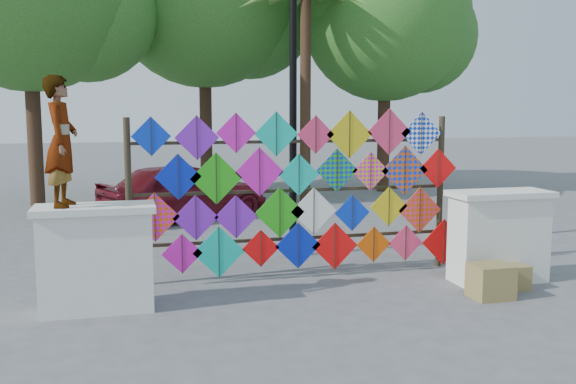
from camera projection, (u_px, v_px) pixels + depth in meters
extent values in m
plane|color=slate|center=(309.00, 290.00, 8.57)|extent=(80.00, 80.00, 0.00)
cube|color=silver|center=(97.00, 262.00, 7.64)|extent=(1.30, 0.55, 1.20)
cube|color=silver|center=(94.00, 209.00, 7.56)|extent=(1.40, 0.65, 0.08)
cube|color=silver|center=(499.00, 239.00, 8.96)|extent=(1.30, 0.55, 1.20)
cube|color=silver|center=(501.00, 194.00, 8.88)|extent=(1.40, 0.65, 0.08)
cylinder|color=#2D2619|center=(129.00, 203.00, 8.63)|extent=(0.09, 0.09, 2.30)
cylinder|color=#2D2619|center=(440.00, 192.00, 9.75)|extent=(0.09, 0.09, 2.30)
cube|color=#2D2619|center=(294.00, 238.00, 9.27)|extent=(4.60, 0.04, 0.04)
cube|color=#2D2619|center=(294.00, 190.00, 9.18)|extent=(4.60, 0.04, 0.04)
cube|color=#2D2619|center=(294.00, 141.00, 9.09)|extent=(4.60, 0.04, 0.04)
cube|color=#0932D7|center=(151.00, 136.00, 8.53)|extent=(0.53, 0.01, 0.53)
cube|color=#2D2619|center=(151.00, 136.00, 8.52)|extent=(0.01, 0.01, 0.52)
cube|color=#871CD9|center=(197.00, 138.00, 8.69)|extent=(0.61, 0.01, 0.61)
cube|color=#2D2619|center=(197.00, 138.00, 8.67)|extent=(0.01, 0.01, 0.60)
cube|color=#F216C4|center=(236.00, 133.00, 8.81)|extent=(0.56, 0.01, 0.56)
cube|color=#2D2619|center=(236.00, 133.00, 8.80)|extent=(0.01, 0.01, 0.55)
cube|color=#0CCAAF|center=(276.00, 134.00, 8.95)|extent=(0.63, 0.01, 0.63)
cube|color=#2D2619|center=(276.00, 134.00, 8.94)|extent=(0.01, 0.01, 0.62)
cube|color=#EB3361|center=(316.00, 135.00, 9.09)|extent=(0.55, 0.01, 0.55)
cube|color=#2D2619|center=(316.00, 135.00, 9.08)|extent=(0.01, 0.01, 0.54)
cube|color=gold|center=(349.00, 134.00, 9.22)|extent=(0.69, 0.01, 0.69)
cube|color=#2D2619|center=(350.00, 135.00, 9.20)|extent=(0.01, 0.01, 0.68)
cube|color=#EB3361|center=(389.00, 132.00, 9.36)|extent=(0.68, 0.01, 0.68)
cube|color=#2D2619|center=(390.00, 132.00, 9.35)|extent=(0.01, 0.01, 0.67)
cube|color=white|center=(421.00, 133.00, 9.49)|extent=(0.64, 0.01, 0.64)
cube|color=#2D2619|center=(422.00, 133.00, 9.48)|extent=(0.01, 0.01, 0.63)
cube|color=#0821C9|center=(178.00, 177.00, 8.65)|extent=(0.63, 0.01, 0.63)
cube|color=#2D2619|center=(178.00, 177.00, 8.64)|extent=(0.01, 0.01, 0.62)
cube|color=#22AD15|center=(216.00, 179.00, 8.78)|extent=(0.72, 0.01, 0.72)
cube|color=#2D2619|center=(216.00, 179.00, 8.77)|extent=(0.01, 0.01, 0.71)
cube|color=#F216C4|center=(259.00, 172.00, 8.92)|extent=(0.69, 0.01, 0.69)
cube|color=#2D2619|center=(260.00, 172.00, 8.91)|extent=(0.01, 0.01, 0.68)
cube|color=#0CCAAF|center=(299.00, 175.00, 9.06)|extent=(0.60, 0.01, 0.60)
cube|color=#2D2619|center=(299.00, 175.00, 9.05)|extent=(0.01, 0.01, 0.59)
cube|color=#0932D7|center=(337.00, 170.00, 9.19)|extent=(0.63, 0.01, 0.63)
cube|color=#2D2619|center=(337.00, 170.00, 9.18)|extent=(0.01, 0.01, 0.62)
cube|color=gold|center=(371.00, 171.00, 9.32)|extent=(0.57, 0.01, 0.57)
cube|color=#2D2619|center=(371.00, 171.00, 9.31)|extent=(0.01, 0.01, 0.56)
cube|color=#0932D7|center=(405.00, 170.00, 9.46)|extent=(0.74, 0.01, 0.74)
cube|color=#2D2619|center=(405.00, 171.00, 9.44)|extent=(0.01, 0.01, 0.72)
cube|color=#FE0B0C|center=(438.00, 168.00, 9.58)|extent=(0.60, 0.01, 0.60)
cube|color=#2D2619|center=(438.00, 168.00, 9.57)|extent=(0.01, 0.01, 0.59)
cube|color=#E04E07|center=(155.00, 217.00, 8.60)|extent=(0.67, 0.01, 0.67)
cube|color=#2D2619|center=(155.00, 217.00, 8.59)|extent=(0.01, 0.01, 0.66)
cube|color=#871CD9|center=(196.00, 218.00, 8.74)|extent=(0.63, 0.01, 0.63)
cube|color=#2D2619|center=(196.00, 218.00, 8.73)|extent=(0.01, 0.01, 0.62)
cube|color=#871CD9|center=(236.00, 217.00, 8.87)|extent=(0.61, 0.01, 0.61)
cube|color=#2D2619|center=(236.00, 217.00, 8.86)|extent=(0.01, 0.01, 0.60)
cube|color=#22AD15|center=(280.00, 213.00, 9.02)|extent=(0.72, 0.01, 0.72)
cube|color=#2D2619|center=(280.00, 213.00, 9.01)|extent=(0.01, 0.01, 0.71)
cube|color=white|center=(314.00, 211.00, 9.14)|extent=(0.68, 0.01, 0.68)
cube|color=#2D2619|center=(314.00, 211.00, 9.13)|extent=(0.01, 0.01, 0.67)
cube|color=#0932D7|center=(352.00, 213.00, 9.29)|extent=(0.54, 0.01, 0.54)
cube|color=#2D2619|center=(352.00, 213.00, 9.28)|extent=(0.01, 0.01, 0.53)
cube|color=gold|center=(389.00, 207.00, 9.42)|extent=(0.59, 0.01, 0.59)
cube|color=#2D2619|center=(389.00, 207.00, 9.41)|extent=(0.01, 0.01, 0.58)
cube|color=#EB3361|center=(420.00, 210.00, 9.55)|extent=(0.69, 0.01, 0.69)
cube|color=#2D2619|center=(420.00, 210.00, 9.54)|extent=(0.01, 0.01, 0.68)
cube|color=#F216C4|center=(182.00, 254.00, 8.71)|extent=(0.56, 0.01, 0.56)
cube|color=#2D2619|center=(182.00, 254.00, 8.70)|extent=(0.01, 0.01, 0.55)
cube|color=#0CCAAF|center=(219.00, 252.00, 8.84)|extent=(0.73, 0.01, 0.73)
cube|color=#2D2619|center=(219.00, 252.00, 8.83)|extent=(0.01, 0.01, 0.71)
cube|color=#FE0B0C|center=(261.00, 248.00, 8.98)|extent=(0.53, 0.01, 0.53)
cube|color=#2D2619|center=(261.00, 249.00, 8.97)|extent=(0.01, 0.01, 0.52)
cube|color=#0821C9|center=(298.00, 246.00, 9.11)|extent=(0.67, 0.01, 0.67)
cube|color=#2D2619|center=(298.00, 246.00, 9.10)|extent=(0.01, 0.01, 0.66)
cube|color=#FE0B0C|center=(335.00, 246.00, 9.25)|extent=(0.69, 0.01, 0.69)
cube|color=#2D2619|center=(335.00, 246.00, 9.24)|extent=(0.01, 0.01, 0.68)
cube|color=#E04E07|center=(374.00, 244.00, 9.39)|extent=(0.53, 0.01, 0.53)
cube|color=#2D2619|center=(374.00, 244.00, 9.38)|extent=(0.01, 0.01, 0.52)
cube|color=#EB3361|center=(405.00, 243.00, 9.52)|extent=(0.54, 0.01, 0.54)
cube|color=#2D2619|center=(406.00, 243.00, 9.51)|extent=(0.01, 0.01, 0.53)
cube|color=#FE0B0C|center=(444.00, 242.00, 9.67)|extent=(0.71, 0.01, 0.71)
cube|color=#2D2619|center=(444.00, 242.00, 9.66)|extent=(0.01, 0.01, 0.69)
cylinder|color=#3F2B1B|center=(34.00, 128.00, 15.88)|extent=(0.36, 0.36, 3.85)
sphere|color=#1F5E1D|center=(85.00, 9.00, 16.10)|extent=(3.64, 3.64, 3.64)
cylinder|color=#3F2B1B|center=(206.00, 121.00, 18.88)|extent=(0.36, 0.36, 4.12)
sphere|color=#1F5E1D|center=(250.00, 13.00, 19.10)|extent=(3.92, 3.92, 3.92)
cylinder|color=#3F2B1B|center=(384.00, 130.00, 18.69)|extent=(0.36, 0.36, 3.58)
sphere|color=#1F5E1D|center=(386.00, 17.00, 18.27)|extent=(4.80, 4.80, 4.80)
sphere|color=#1F5E1D|center=(419.00, 36.00, 18.92)|extent=(3.36, 3.36, 3.36)
cylinder|color=#3F2B1B|center=(305.00, 95.00, 16.44)|extent=(0.28, 0.28, 5.50)
cone|color=#2F7426|center=(322.00, 0.00, 16.88)|extent=(1.60, 1.60, 1.16)
cone|color=#2F7426|center=(296.00, 1.00, 16.98)|extent=(0.44, 1.82, 1.16)
imported|color=#99999E|center=(61.00, 141.00, 7.38)|extent=(0.44, 0.60, 1.51)
imported|color=maroon|center=(184.00, 191.00, 13.98)|extent=(4.02, 2.91, 1.27)
cylinder|color=black|center=(293.00, 128.00, 10.30)|extent=(0.12, 0.12, 4.20)
cube|color=olive|center=(491.00, 281.00, 8.20)|extent=(0.49, 0.44, 0.44)
cube|color=olive|center=(512.00, 277.00, 8.63)|extent=(0.39, 0.36, 0.33)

